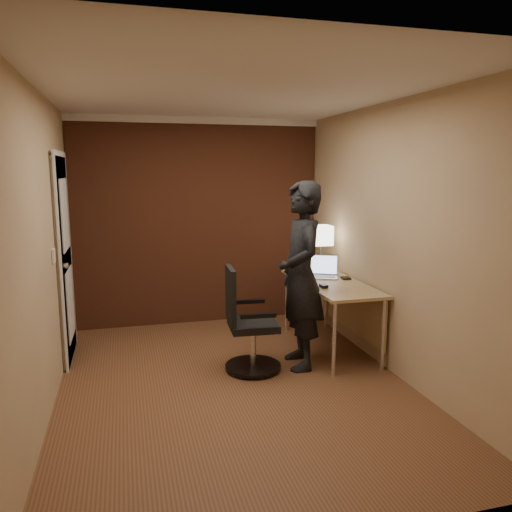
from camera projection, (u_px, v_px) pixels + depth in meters
name	position (u px, v px, depth m)	size (l,w,h in m)	color
room	(180.00, 216.00, 5.61)	(4.00, 4.00, 4.00)	brown
desk	(336.00, 293.00, 5.26)	(0.60, 1.50, 0.73)	tan
desk_lamp	(321.00, 236.00, 5.63)	(0.22, 0.22, 0.54)	silver
laptop	(322.00, 271.00, 5.44)	(0.41, 0.37, 0.23)	silver
mouse	(324.00, 286.00, 4.94)	(0.06, 0.10, 0.03)	black
wallet	(346.00, 278.00, 5.33)	(0.09, 0.11, 0.02)	black
office_chair	(246.00, 327.00, 4.67)	(0.53, 0.56, 0.98)	black
person	(301.00, 276.00, 4.72)	(0.65, 0.43, 1.78)	black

